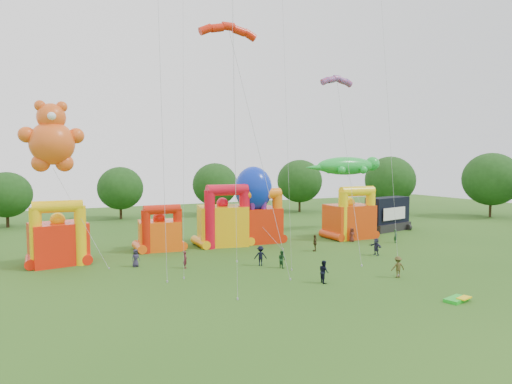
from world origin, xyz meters
name	(u,v)px	position (x,y,z in m)	size (l,w,h in m)	color
ground	(403,317)	(0.00, 0.00, 0.00)	(160.00, 160.00, 0.00)	#254C15
tree_ring	(384,221)	(-1.20, 0.62, 6.26)	(125.66, 127.78, 12.07)	#352314
bouncy_castle_0	(58,240)	(-19.47, 25.92, 2.41)	(5.59, 4.79, 6.34)	red
bouncy_castle_1	(160,232)	(-8.89, 28.65, 2.01)	(4.99, 4.22, 5.24)	#FF580D
bouncy_castle_2	(223,222)	(-1.32, 28.40, 2.77)	(6.34, 5.47, 7.33)	#FBB00D
bouncy_castle_3	(256,222)	(3.10, 28.50, 2.54)	(5.92, 4.87, 6.74)	red
bouncy_castle_4	(351,218)	(15.44, 25.95, 2.58)	(5.63, 4.55, 6.82)	red
stage_trailer	(388,214)	(24.34, 28.98, 2.32)	(7.79, 4.38, 4.83)	black
teddy_bear_kite	(71,191)	(-18.27, 25.11, 7.18)	(7.47, 7.24, 15.95)	#EA561A
gecko_kite	(349,174)	(18.97, 31.08, 8.21)	(12.62, 9.25, 10.74)	green
octopus_kite	(255,198)	(2.73, 28.02, 5.49)	(4.57, 7.92, 9.47)	#0B28B2
parafoil_kites	(281,148)	(-0.62, 15.39, 11.22)	(23.69, 9.86, 29.96)	red
diamond_kites	(265,89)	(-1.88, 16.31, 16.73)	(19.79, 18.03, 42.53)	red
folded_kite_bundle	(458,299)	(5.98, 0.92, 0.14)	(2.19, 1.47, 0.31)	green
spectator_0	(136,258)	(-12.91, 21.64, 0.84)	(0.82, 0.53, 1.68)	#29243D
spectator_1	(185,260)	(-8.82, 19.06, 0.81)	(0.59, 0.39, 1.62)	#501621
spectator_2	(282,259)	(-0.54, 15.34, 0.81)	(0.79, 0.62, 1.63)	#193E1D
spectator_3	(260,256)	(-1.98, 16.98, 0.95)	(1.22, 0.70, 1.89)	black
spectator_4	(315,243)	(6.56, 20.63, 0.93)	(1.09, 0.45, 1.86)	#3C2F18
spectator_5	(376,247)	(11.24, 15.96, 0.92)	(1.70, 0.54, 1.84)	#26263F
spectator_6	(352,235)	(13.92, 23.63, 0.86)	(0.84, 0.55, 1.72)	#521F17
spectator_7	(396,236)	(18.33, 20.74, 0.83)	(0.60, 0.40, 1.65)	#183C1E
spectator_8	(324,272)	(0.05, 9.18, 0.94)	(0.91, 0.71, 1.88)	black
spectator_9	(398,267)	(6.78, 7.86, 0.93)	(1.20, 0.69, 1.85)	#463E1C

